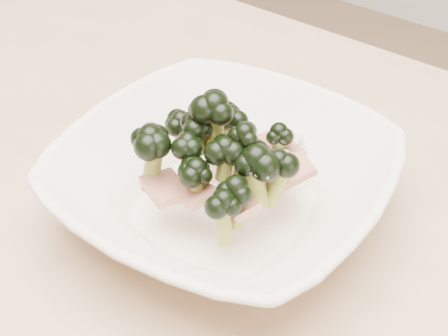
% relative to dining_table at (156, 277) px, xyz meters
% --- Properties ---
extents(dining_table, '(1.20, 0.80, 0.75)m').
position_rel_dining_table_xyz_m(dining_table, '(0.00, 0.00, 0.00)').
color(dining_table, tan).
rests_on(dining_table, ground).
extents(broccoli_dish, '(0.30, 0.30, 0.13)m').
position_rel_dining_table_xyz_m(broccoli_dish, '(0.06, 0.04, 0.14)').
color(broccoli_dish, '#F5E6CF').
rests_on(broccoli_dish, dining_table).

